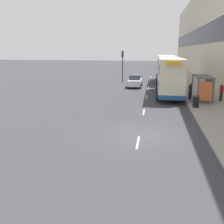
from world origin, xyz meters
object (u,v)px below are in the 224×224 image
object	(u,v)px
car_1	(135,81)
pedestrian_1	(221,92)
litter_bin	(196,102)
traffic_light_far_kerb	(123,61)
pedestrian_at_shelter	(190,91)
car_0	(162,65)
double_decker_bus_ahead	(166,68)
double_decker_bus_near	(170,76)
bus_shelter	(205,84)

from	to	relation	value
car_1	pedestrian_1	xyz separation A→B (m)	(9.47, -9.10, 0.20)
litter_bin	traffic_light_far_kerb	distance (m)	20.02
pedestrian_at_shelter	traffic_light_far_kerb	distance (m)	16.71
car_0	traffic_light_far_kerb	xyz separation A→B (m)	(-7.16, -33.78, 2.51)
car_0	car_1	world-z (taller)	car_0
double_decker_bus_ahead	car_0	distance (m)	32.81
traffic_light_far_kerb	double_decker_bus_ahead	bearing A→B (deg)	8.35
car_0	traffic_light_far_kerb	world-z (taller)	traffic_light_far_kerb
car_0	pedestrian_at_shelter	bearing A→B (deg)	-87.91
double_decker_bus_ahead	car_1	distance (m)	7.59
pedestrian_1	litter_bin	xyz separation A→B (m)	(-2.99, -3.60, -0.39)
double_decker_bus_ahead	litter_bin	world-z (taller)	double_decker_bus_ahead
car_1	pedestrian_1	size ratio (longest dim) A/B	2.37
litter_bin	traffic_light_far_kerb	size ratio (longest dim) A/B	0.21
double_decker_bus_near	pedestrian_at_shelter	xyz separation A→B (m)	(2.03, -2.74, -1.26)
car_1	pedestrian_at_shelter	distance (m)	11.02
double_decker_bus_near	car_1	world-z (taller)	double_decker_bus_near
double_decker_bus_ahead	car_0	bearing A→B (deg)	89.51
double_decker_bus_ahead	car_0	world-z (taller)	double_decker_bus_ahead
pedestrian_at_shelter	litter_bin	size ratio (longest dim) A/B	1.64
double_decker_bus_ahead	traffic_light_far_kerb	world-z (taller)	traffic_light_far_kerb
double_decker_bus_ahead	car_1	size ratio (longest dim) A/B	2.41
traffic_light_far_kerb	double_decker_bus_near	bearing A→B (deg)	-58.45
double_decker_bus_near	car_0	world-z (taller)	double_decker_bus_near
double_decker_bus_near	pedestrian_at_shelter	world-z (taller)	double_decker_bus_near
car_0	traffic_light_far_kerb	bearing A→B (deg)	-101.97
bus_shelter	car_1	size ratio (longest dim) A/B	0.99
car_0	car_1	xyz separation A→B (m)	(-4.70, -38.78, -0.03)
bus_shelter	double_decker_bus_ahead	size ratio (longest dim) A/B	0.41
car_0	pedestrian_1	size ratio (longest dim) A/B	2.15
car_1	traffic_light_far_kerb	bearing A→B (deg)	-63.78
double_decker_bus_near	litter_bin	distance (m)	7.01
double_decker_bus_near	traffic_light_far_kerb	size ratio (longest dim) A/B	2.15
bus_shelter	car_1	world-z (taller)	bus_shelter
car_1	pedestrian_at_shelter	size ratio (longest dim) A/B	2.46
double_decker_bus_ahead	litter_bin	distance (m)	18.89
double_decker_bus_near	pedestrian_at_shelter	size ratio (longest dim) A/B	6.32
bus_shelter	double_decker_bus_near	distance (m)	4.71
pedestrian_at_shelter	traffic_light_far_kerb	size ratio (longest dim) A/B	0.34
bus_shelter	double_decker_bus_ahead	bearing A→B (deg)	101.97
car_0	pedestrian_at_shelter	size ratio (longest dim) A/B	2.23
traffic_light_far_kerb	litter_bin	bearing A→B (deg)	-63.18
double_decker_bus_near	litter_bin	xyz separation A→B (m)	(2.08, -6.50, -1.62)
car_0	litter_bin	size ratio (longest dim) A/B	3.66
bus_shelter	pedestrian_at_shelter	world-z (taller)	bus_shelter
bus_shelter	litter_bin	xyz separation A→B (m)	(-1.22, -3.17, -1.21)
pedestrian_at_shelter	litter_bin	xyz separation A→B (m)	(0.05, -3.76, -0.35)
double_decker_bus_ahead	traffic_light_far_kerb	size ratio (longest dim) A/B	2.02
bus_shelter	double_decker_bus_near	bearing A→B (deg)	134.68
car_0	litter_bin	xyz separation A→B (m)	(1.79, -51.48, -0.22)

